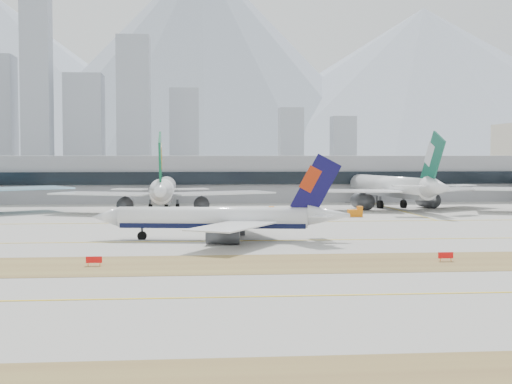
{
  "coord_description": "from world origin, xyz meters",
  "views": [
    {
      "loc": [
        -17.09,
        -130.86,
        15.33
      ],
      "look_at": [
        -4.12,
        18.0,
        7.5
      ],
      "focal_mm": 50.0,
      "sensor_mm": 36.0,
      "label": 1
    }
  ],
  "objects": [
    {
      "name": "widebody_cathay",
      "position": [
        39.82,
        68.25,
        5.78
      ],
      "size": [
        59.82,
        59.38,
        21.74
      ],
      "rotation": [
        0.0,
        0.0,
        1.77
      ],
      "color": "white",
      "rests_on": "ground"
    },
    {
      "name": "city_skyline",
      "position": [
        -106.76,
        453.42,
        49.8
      ],
      "size": [
        342.0,
        49.8,
        140.0
      ],
      "color": "gray",
      "rests_on": "ground"
    },
    {
      "name": "gse_b",
      "position": [
        -27.36,
        38.71,
        1.05
      ],
      "size": [
        3.55,
        2.0,
        2.6
      ],
      "color": "orange",
      "rests_on": "ground"
    },
    {
      "name": "hold_sign_right",
      "position": [
        18.89,
        -32.0,
        0.88
      ],
      "size": [
        2.2,
        0.15,
        1.35
      ],
      "color": "red",
      "rests_on": "ground"
    },
    {
      "name": "ground",
      "position": [
        0.0,
        0.0,
        0.0
      ],
      "size": [
        3000.0,
        3000.0,
        0.0
      ],
      "primitive_type": "plane",
      "color": "gray",
      "rests_on": "ground"
    },
    {
      "name": "mountain_ridge",
      "position": [
        33.0,
        1404.14,
        181.85
      ],
      "size": [
        2830.0,
        1120.0,
        470.0
      ],
      "color": "#9EA8B7",
      "rests_on": "ground"
    },
    {
      "name": "widebody_eva",
      "position": [
        -25.15,
        60.26,
        5.61
      ],
      "size": [
        59.24,
        57.72,
        21.11
      ],
      "rotation": [
        0.0,
        0.0,
        1.58
      ],
      "color": "white",
      "rests_on": "ground"
    },
    {
      "name": "gse_c",
      "position": [
        22.73,
        41.96,
        1.05
      ],
      "size": [
        3.55,
        2.0,
        2.6
      ],
      "color": "orange",
      "rests_on": "ground"
    },
    {
      "name": "gse_extra",
      "position": [
        0.88,
        43.21,
        1.05
      ],
      "size": [
        3.55,
        2.0,
        2.6
      ],
      "color": "orange",
      "rests_on": "ground"
    },
    {
      "name": "terminal",
      "position": [
        0.0,
        114.84,
        7.5
      ],
      "size": [
        280.0,
        43.1,
        15.0
      ],
      "color": "gray",
      "rests_on": "ground"
    },
    {
      "name": "taxiing_airliner",
      "position": [
        -12.03,
        -3.32,
        3.8
      ],
      "size": [
        46.79,
        40.34,
        15.74
      ],
      "rotation": [
        0.0,
        0.0,
        3.0
      ],
      "color": "white",
      "rests_on": "ground"
    },
    {
      "name": "hold_sign_left",
      "position": [
        -30.87,
        -32.0,
        0.88
      ],
      "size": [
        2.2,
        0.15,
        1.35
      ],
      "color": "red",
      "rests_on": "ground"
    },
    {
      "name": "apron_markings",
      "position": [
        0.0,
        -53.95,
        0.02
      ],
      "size": [
        360.0,
        122.22,
        0.06
      ],
      "color": "brown",
      "rests_on": "ground"
    }
  ]
}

